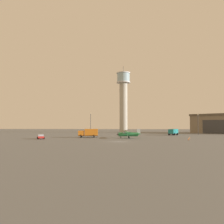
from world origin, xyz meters
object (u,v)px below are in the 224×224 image
at_px(light_post_west, 91,122).
at_px(traffic_cone_mid_apron, 189,138).
at_px(truck_box_orange, 89,133).
at_px(traffic_cone_near_left, 189,139).
at_px(light_post_north, 198,123).
at_px(truck_box_teal, 173,132).
at_px(airplane_green, 128,134).
at_px(control_tower, 123,97).
at_px(car_red, 41,137).

relative_size(light_post_west, traffic_cone_mid_apron, 17.14).
xyz_separation_m(truck_box_orange, traffic_cone_near_left, (30.54, -11.38, -1.27)).
bearing_deg(light_post_north, truck_box_teal, -157.53).
relative_size(light_post_west, traffic_cone_near_left, 13.46).
relative_size(truck_box_orange, traffic_cone_mid_apron, 11.83).
xyz_separation_m(light_post_west, light_post_north, (47.81, 1.31, -0.44)).
distance_m(airplane_green, light_post_north, 42.84).
height_order(control_tower, light_post_north, control_tower).
relative_size(light_post_west, light_post_north, 1.09).
bearing_deg(truck_box_orange, light_post_west, -88.54).
bearing_deg(light_post_north, car_red, -147.11).
height_order(light_post_north, traffic_cone_near_left, light_post_north).
distance_m(truck_box_orange, traffic_cone_near_left, 32.62).
bearing_deg(airplane_green, light_post_west, -64.90).
distance_m(airplane_green, truck_box_orange, 13.85).
height_order(airplane_green, car_red, airplane_green).
height_order(car_red, light_post_north, light_post_north).
distance_m(control_tower, light_post_north, 48.09).
height_order(light_post_west, traffic_cone_mid_apron, light_post_west).
relative_size(control_tower, airplane_green, 3.84).
relative_size(airplane_green, traffic_cone_mid_apron, 17.58).
xyz_separation_m(control_tower, truck_box_teal, (22.49, -34.98, -19.35)).
distance_m(car_red, light_post_west, 36.89).
relative_size(airplane_green, light_post_north, 1.12).
bearing_deg(traffic_cone_mid_apron, light_post_west, 140.56).
relative_size(traffic_cone_near_left, traffic_cone_mid_apron, 1.27).
xyz_separation_m(light_post_north, traffic_cone_near_left, (-13.19, -38.67, -5.02)).
distance_m(control_tower, truck_box_teal, 45.87).
bearing_deg(traffic_cone_mid_apron, truck_box_teal, 90.76).
bearing_deg(car_red, light_post_west, 141.17).
bearing_deg(car_red, control_tower, 136.65).
xyz_separation_m(car_red, traffic_cone_mid_apron, (45.57, 5.33, -0.45)).
bearing_deg(traffic_cone_near_left, car_red, 177.45).
relative_size(control_tower, truck_box_orange, 5.71).
height_order(control_tower, truck_box_orange, control_tower).
height_order(truck_box_orange, light_post_north, light_post_north).
relative_size(airplane_green, traffic_cone_near_left, 13.81).
xyz_separation_m(airplane_green, traffic_cone_near_left, (16.99, -8.52, -1.03)).
distance_m(truck_box_teal, light_post_north, 13.12).
bearing_deg(traffic_cone_mid_apron, truck_box_orange, 172.79).
bearing_deg(light_post_north, truck_box_orange, -148.03).
xyz_separation_m(airplane_green, car_red, (-26.62, -6.58, -0.66)).
bearing_deg(control_tower, truck_box_orange, -99.53).
relative_size(truck_box_orange, car_red, 1.54).
bearing_deg(light_post_west, truck_box_orange, -81.08).
xyz_separation_m(truck_box_orange, truck_box_teal, (32.15, 22.50, -0.12)).
relative_size(car_red, traffic_cone_mid_apron, 7.67).
bearing_deg(control_tower, light_post_north, -41.54).
height_order(control_tower, traffic_cone_mid_apron, control_tower).
bearing_deg(control_tower, light_post_west, -113.56).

